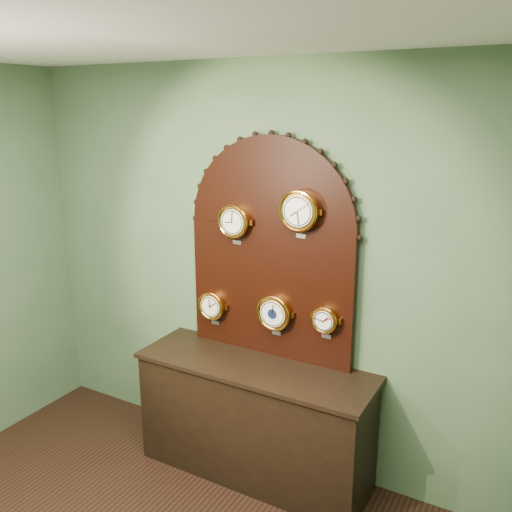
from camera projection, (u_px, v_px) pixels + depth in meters
The scene contains 8 objects.
wall_back at pixel (274, 273), 3.71m from camera, with size 4.00×4.00×0.00m, color #4A6747.
shop_counter at pixel (255, 421), 3.75m from camera, with size 1.60×0.50×0.80m, color black.
display_board at pixel (271, 242), 3.61m from camera, with size 1.26×0.06×1.53m.
roman_clock at pixel (234, 221), 3.63m from camera, with size 0.23×0.08×0.28m.
arabic_clock at pixel (299, 211), 3.37m from camera, with size 0.27×0.08×0.32m.
hygrometer at pixel (212, 305), 3.89m from camera, with size 0.21×0.08×0.26m.
barometer at pixel (274, 313), 3.64m from camera, with size 0.25×0.08×0.30m.
tide_clock at pixel (325, 320), 3.47m from camera, with size 0.18×0.08×0.23m.
Camera 1 is at (1.63, -0.65, 2.50)m, focal length 38.11 mm.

